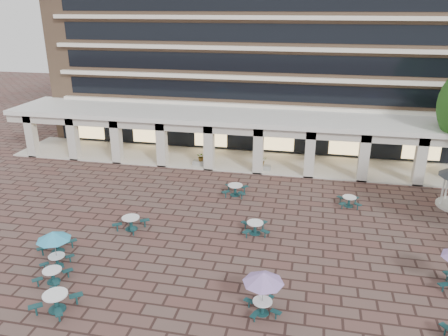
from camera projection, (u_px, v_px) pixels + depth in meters
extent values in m
plane|color=brown|center=(195.00, 244.00, 26.03)|extent=(120.00, 120.00, 0.00)
cube|color=#906D51|center=(257.00, 28.00, 45.51)|extent=(40.00, 15.00, 22.00)
cube|color=white|center=(244.00, 106.00, 40.70)|extent=(36.80, 0.50, 0.35)
cube|color=black|center=(245.00, 91.00, 40.46)|extent=(35.20, 0.05, 1.60)
cube|color=white|center=(245.00, 78.00, 39.79)|extent=(36.80, 0.50, 0.35)
cube|color=black|center=(245.00, 63.00, 39.54)|extent=(35.20, 0.05, 1.60)
cube|color=white|center=(245.00, 48.00, 38.87)|extent=(36.80, 0.50, 0.35)
cube|color=black|center=(246.00, 33.00, 38.62)|extent=(35.20, 0.05, 1.60)
cube|color=white|center=(246.00, 17.00, 37.95)|extent=(36.80, 0.50, 0.35)
cube|color=black|center=(246.00, 1.00, 37.70)|extent=(35.20, 0.05, 1.60)
cube|color=white|center=(239.00, 116.00, 38.29)|extent=(42.00, 6.60, 0.40)
cube|color=beige|center=(233.00, 129.00, 35.84)|extent=(42.00, 0.30, 0.90)
cube|color=black|center=(244.00, 134.00, 41.61)|extent=(38.00, 0.15, 3.20)
cube|color=beige|center=(238.00, 160.00, 39.75)|extent=(42.00, 6.00, 0.12)
cube|color=beige|center=(32.00, 136.00, 40.31)|extent=(0.80, 0.80, 4.00)
cube|color=beige|center=(73.00, 138.00, 39.51)|extent=(0.80, 0.80, 4.00)
cube|color=beige|center=(117.00, 141.00, 38.70)|extent=(0.80, 0.80, 4.00)
cube|color=beige|center=(162.00, 144.00, 37.89)|extent=(0.80, 0.80, 4.00)
cube|color=beige|center=(209.00, 147.00, 37.09)|extent=(0.80, 0.80, 4.00)
cube|color=beige|center=(258.00, 150.00, 36.28)|extent=(0.80, 0.80, 4.00)
cube|color=beige|center=(310.00, 154.00, 35.48)|extent=(0.80, 0.80, 4.00)
cube|color=beige|center=(364.00, 157.00, 34.67)|extent=(0.80, 0.80, 4.00)
cube|color=beige|center=(420.00, 161.00, 33.86)|extent=(0.80, 0.80, 4.00)
cube|color=#FFD88C|center=(89.00, 127.00, 44.60)|extent=(3.20, 0.08, 2.40)
cube|color=#FFD88C|center=(148.00, 131.00, 43.38)|extent=(3.20, 0.08, 2.40)
cube|color=#FFD88C|center=(211.00, 134.00, 42.16)|extent=(3.20, 0.08, 2.40)
cube|color=#FFD88C|center=(277.00, 138.00, 40.93)|extent=(3.20, 0.08, 2.40)
cube|color=#FFD88C|center=(347.00, 142.00, 39.71)|extent=(3.20, 0.08, 2.40)
cube|color=#FFD88C|center=(422.00, 147.00, 38.49)|extent=(3.20, 0.08, 2.40)
cylinder|color=#163F42|center=(57.00, 309.00, 20.41)|extent=(0.80, 0.80, 0.05)
cylinder|color=#163F42|center=(56.00, 303.00, 20.28)|extent=(0.21, 0.21, 0.76)
cylinder|color=white|center=(55.00, 295.00, 20.12)|extent=(1.15, 1.15, 0.06)
cube|color=#163F42|center=(76.00, 295.00, 20.61)|extent=(0.69, 0.64, 0.06)
cylinder|color=#163F42|center=(77.00, 300.00, 20.70)|extent=(0.09, 0.09, 0.48)
cube|color=#163F42|center=(54.00, 290.00, 20.99)|extent=(0.64, 0.69, 0.06)
cylinder|color=#163F42|center=(55.00, 295.00, 21.08)|extent=(0.09, 0.09, 0.48)
cube|color=#163F42|center=(35.00, 306.00, 19.87)|extent=(0.69, 0.64, 0.06)
cylinder|color=#163F42|center=(36.00, 311.00, 19.96)|extent=(0.09, 0.09, 0.48)
cube|color=#163F42|center=(58.00, 312.00, 19.49)|extent=(0.64, 0.69, 0.06)
cylinder|color=#163F42|center=(59.00, 317.00, 19.58)|extent=(0.09, 0.09, 0.48)
cube|color=#163F42|center=(446.00, 327.00, 18.69)|extent=(0.55, 0.61, 0.05)
cylinder|color=#163F42|center=(445.00, 331.00, 18.77)|extent=(0.08, 0.08, 0.42)
cylinder|color=#163F42|center=(58.00, 266.00, 23.80)|extent=(0.61, 0.61, 0.03)
cylinder|color=#163F42|center=(57.00, 261.00, 23.70)|extent=(0.16, 0.16, 0.58)
cylinder|color=white|center=(56.00, 256.00, 23.58)|extent=(0.87, 0.87, 0.04)
cube|color=#163F42|center=(70.00, 256.00, 24.04)|extent=(0.51, 0.52, 0.04)
cylinder|color=#163F42|center=(70.00, 259.00, 24.11)|extent=(0.07, 0.07, 0.37)
cube|color=#163F42|center=(54.00, 254.00, 24.19)|extent=(0.52, 0.51, 0.04)
cylinder|color=#163F42|center=(54.00, 258.00, 24.26)|extent=(0.07, 0.07, 0.37)
cube|color=#163F42|center=(44.00, 264.00, 23.30)|extent=(0.51, 0.52, 0.04)
cylinder|color=#163F42|center=(45.00, 267.00, 23.37)|extent=(0.07, 0.07, 0.37)
cube|color=#163F42|center=(61.00, 266.00, 23.15)|extent=(0.52, 0.51, 0.04)
cylinder|color=#163F42|center=(61.00, 269.00, 23.22)|extent=(0.07, 0.07, 0.37)
cylinder|color=gray|center=(55.00, 249.00, 23.44)|extent=(0.04, 0.04, 2.10)
cone|color=#3196C1|center=(53.00, 236.00, 23.14)|extent=(1.83, 1.83, 0.48)
cylinder|color=#163F42|center=(54.00, 281.00, 22.45)|extent=(0.67, 0.67, 0.04)
cylinder|color=#163F42|center=(53.00, 277.00, 22.34)|extent=(0.17, 0.17, 0.63)
cylinder|color=white|center=(52.00, 270.00, 22.21)|extent=(0.96, 0.96, 0.05)
cube|color=#163F42|center=(68.00, 270.00, 22.67)|extent=(0.57, 0.56, 0.05)
cylinder|color=#163F42|center=(68.00, 274.00, 22.75)|extent=(0.08, 0.08, 0.40)
cube|color=#163F42|center=(50.00, 268.00, 22.90)|extent=(0.56, 0.57, 0.05)
cylinder|color=#163F42|center=(50.00, 271.00, 22.98)|extent=(0.08, 0.08, 0.40)
cube|color=#163F42|center=(37.00, 279.00, 21.94)|extent=(0.57, 0.56, 0.05)
cylinder|color=#163F42|center=(38.00, 283.00, 22.01)|extent=(0.08, 0.08, 0.40)
cube|color=#163F42|center=(56.00, 282.00, 21.71)|extent=(0.56, 0.57, 0.05)
cylinder|color=#163F42|center=(57.00, 286.00, 21.79)|extent=(0.08, 0.08, 0.40)
cylinder|color=#163F42|center=(262.00, 313.00, 20.17)|extent=(0.63, 0.63, 0.04)
cylinder|color=#163F42|center=(262.00, 308.00, 20.07)|extent=(0.16, 0.16, 0.60)
cylinder|color=white|center=(263.00, 301.00, 19.94)|extent=(0.91, 0.91, 0.05)
cube|color=#163F42|center=(270.00, 298.00, 20.58)|extent=(0.42, 0.56, 0.05)
cylinder|color=#163F42|center=(269.00, 302.00, 20.66)|extent=(0.07, 0.07, 0.38)
cube|color=#163F42|center=(249.00, 301.00, 20.40)|extent=(0.56, 0.42, 0.05)
cylinder|color=#163F42|center=(249.00, 304.00, 20.48)|extent=(0.07, 0.07, 0.38)
cube|color=#163F42|center=(255.00, 315.00, 19.49)|extent=(0.42, 0.56, 0.05)
cylinder|color=#163F42|center=(254.00, 318.00, 19.56)|extent=(0.07, 0.07, 0.38)
cube|color=#163F42|center=(276.00, 312.00, 19.67)|extent=(0.56, 0.42, 0.05)
cylinder|color=#163F42|center=(276.00, 316.00, 19.74)|extent=(0.07, 0.07, 0.38)
cylinder|color=gray|center=(263.00, 294.00, 19.79)|extent=(0.05, 0.05, 2.18)
cone|color=#9372BA|center=(263.00, 278.00, 19.49)|extent=(1.90, 1.90, 0.50)
cylinder|color=#163F42|center=(255.00, 233.00, 27.19)|extent=(0.71, 0.71, 0.04)
cylinder|color=#163F42|center=(255.00, 229.00, 27.08)|extent=(0.18, 0.18, 0.67)
cylinder|color=white|center=(255.00, 223.00, 26.93)|extent=(1.02, 1.02, 0.05)
cube|color=#163F42|center=(263.00, 223.00, 27.57)|extent=(0.54, 0.63, 0.05)
cylinder|color=#163F42|center=(263.00, 226.00, 27.66)|extent=(0.08, 0.08, 0.43)
cube|color=#163F42|center=(245.00, 223.00, 27.55)|extent=(0.63, 0.54, 0.05)
cylinder|color=#163F42|center=(245.00, 226.00, 27.63)|extent=(0.08, 0.08, 0.43)
cube|color=#163F42|center=(247.00, 231.00, 26.50)|extent=(0.54, 0.63, 0.05)
cylinder|color=#163F42|center=(247.00, 235.00, 26.58)|extent=(0.08, 0.08, 0.43)
cube|color=#163F42|center=(265.00, 231.00, 26.52)|extent=(0.63, 0.54, 0.05)
cylinder|color=#163F42|center=(265.00, 235.00, 26.60)|extent=(0.08, 0.08, 0.43)
cylinder|color=#163F42|center=(58.00, 251.00, 25.20)|extent=(0.74, 0.74, 0.04)
cylinder|color=#163F42|center=(57.00, 246.00, 25.08)|extent=(0.19, 0.19, 0.69)
cylinder|color=white|center=(56.00, 240.00, 24.93)|extent=(1.05, 1.05, 0.05)
cube|color=#163F42|center=(72.00, 241.00, 25.43)|extent=(0.62, 0.61, 0.05)
cylinder|color=#163F42|center=(72.00, 244.00, 25.52)|extent=(0.08, 0.08, 0.44)
cube|color=#163F42|center=(54.00, 238.00, 25.70)|extent=(0.61, 0.62, 0.05)
cylinder|color=#163F42|center=(55.00, 242.00, 25.78)|extent=(0.08, 0.08, 0.44)
cube|color=#163F42|center=(42.00, 248.00, 24.65)|extent=(0.62, 0.61, 0.05)
cylinder|color=#163F42|center=(43.00, 252.00, 24.73)|extent=(0.08, 0.08, 0.44)
cube|color=#163F42|center=(60.00, 251.00, 24.38)|extent=(0.61, 0.62, 0.05)
cylinder|color=#163F42|center=(61.00, 255.00, 24.47)|extent=(0.08, 0.08, 0.44)
cylinder|color=#163F42|center=(131.00, 229.00, 27.70)|extent=(0.77, 0.77, 0.04)
cylinder|color=#163F42|center=(131.00, 224.00, 27.58)|extent=(0.20, 0.20, 0.73)
cylinder|color=white|center=(131.00, 218.00, 27.42)|extent=(1.11, 1.11, 0.06)
cube|color=#163F42|center=(145.00, 220.00, 27.80)|extent=(0.68, 0.58, 0.06)
cylinder|color=#163F42|center=(145.00, 224.00, 27.89)|extent=(0.09, 0.09, 0.46)
cube|color=#163F42|center=(129.00, 216.00, 28.30)|extent=(0.58, 0.68, 0.06)
cylinder|color=#163F42|center=(129.00, 220.00, 28.39)|extent=(0.09, 0.09, 0.46)
cube|color=#163F42|center=(117.00, 224.00, 27.27)|extent=(0.68, 0.58, 0.06)
cylinder|color=#163F42|center=(117.00, 228.00, 27.36)|extent=(0.09, 0.09, 0.46)
cube|color=#163F42|center=(133.00, 228.00, 26.77)|extent=(0.58, 0.68, 0.06)
cylinder|color=#163F42|center=(133.00, 232.00, 26.86)|extent=(0.09, 0.09, 0.46)
cube|color=#163F42|center=(448.00, 274.00, 22.36)|extent=(0.45, 0.60, 0.05)
cylinder|color=#163F42|center=(447.00, 278.00, 22.44)|extent=(0.08, 0.08, 0.41)
cube|color=#163F42|center=(444.00, 284.00, 21.54)|extent=(0.60, 0.45, 0.05)
cylinder|color=#163F42|center=(443.00, 288.00, 21.62)|extent=(0.08, 0.08, 0.41)
cylinder|color=#163F42|center=(235.00, 195.00, 32.63)|extent=(0.76, 0.76, 0.04)
cylinder|color=#163F42|center=(235.00, 191.00, 32.51)|extent=(0.20, 0.20, 0.72)
cylinder|color=white|center=(235.00, 185.00, 32.35)|extent=(1.09, 1.09, 0.05)
cube|color=#163F42|center=(244.00, 187.00, 32.90)|extent=(0.64, 0.64, 0.05)
cylinder|color=#163F42|center=(244.00, 190.00, 32.99)|extent=(0.09, 0.09, 0.46)
cube|color=#163F42|center=(229.00, 185.00, 33.13)|extent=(0.64, 0.64, 0.05)
cylinder|color=#163F42|center=(229.00, 188.00, 33.22)|extent=(0.09, 0.09, 0.46)
cube|color=#163F42|center=(226.00, 192.00, 32.03)|extent=(0.64, 0.64, 0.05)
cylinder|color=#163F42|center=(226.00, 195.00, 32.11)|extent=(0.09, 0.09, 0.46)
cube|color=#163F42|center=(242.00, 193.00, 31.80)|extent=(0.64, 0.64, 0.05)
cylinder|color=#163F42|center=(242.00, 196.00, 31.89)|extent=(0.09, 0.09, 0.46)
cylinder|color=#163F42|center=(348.00, 206.00, 30.85)|extent=(0.67, 0.67, 0.04)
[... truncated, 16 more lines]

